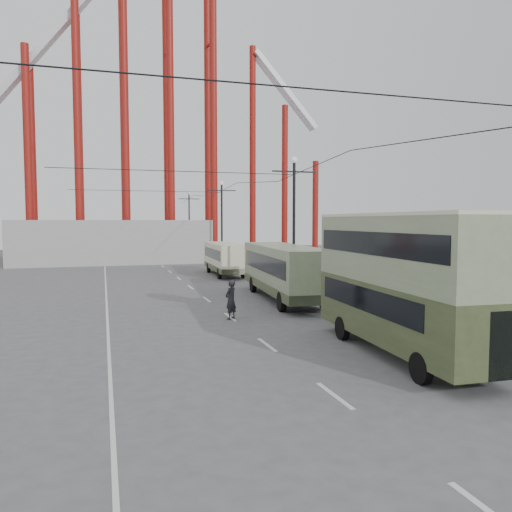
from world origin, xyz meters
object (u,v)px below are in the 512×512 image
object	(u,v)px
single_decker_green	(284,269)
double_decker_bus	(402,276)
single_decker_cream	(225,257)
pedestrian	(231,299)

from	to	relation	value
single_decker_green	double_decker_bus	bearing A→B (deg)	-86.84
single_decker_green	single_decker_cream	distance (m)	14.95
single_decker_cream	double_decker_bus	bearing A→B (deg)	-88.02
single_decker_green	single_decker_cream	world-z (taller)	single_decker_green
pedestrian	double_decker_bus	bearing A→B (deg)	76.09
single_decker_cream	pedestrian	size ratio (longest dim) A/B	4.70
double_decker_bus	pedestrian	xyz separation A→B (m)	(-4.28, 8.30, -1.91)
double_decker_bus	single_decker_cream	size ratio (longest dim) A/B	1.05
double_decker_bus	single_decker_green	bearing A→B (deg)	91.34
double_decker_bus	pedestrian	distance (m)	9.53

